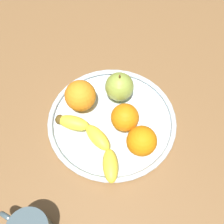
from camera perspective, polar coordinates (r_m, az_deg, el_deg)
name	(u,v)px	position (r cm, az deg, el deg)	size (l,w,h in cm)	color
ground_plane	(112,126)	(70.73, 0.00, -2.87)	(125.35, 125.35, 4.00)	brown
fruit_bowl	(112,120)	(68.18, 0.00, -1.70)	(30.70, 30.70, 1.80)	silver
banana	(92,141)	(63.05, -3.99, -5.72)	(20.29, 11.42, 3.29)	yellow
apple	(119,87)	(68.26, 1.49, 5.08)	(6.95, 6.95, 7.75)	#98AF44
orange_back_left	(142,141)	(61.32, 5.96, -5.79)	(6.65, 6.65, 6.65)	orange
orange_center	(81,94)	(67.04, -6.17, 3.52)	(7.41, 7.41, 7.41)	orange
orange_back_right	(125,118)	(63.89, 2.58, -1.13)	(6.43, 6.43, 6.43)	orange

